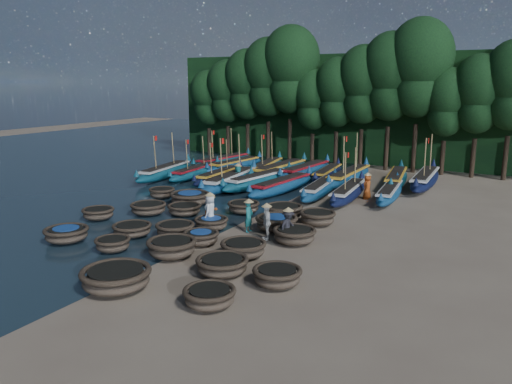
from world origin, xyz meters
The scene contains 61 objects.
ground centered at (0.00, 0.00, 0.00)m, with size 120.00×120.00×0.00m, color #7D705B.
foliage_wall centered at (0.00, 23.50, 5.00)m, with size 40.00×3.00×10.00m, color black.
coracle_3 centered at (0.52, -10.23, 0.48)m, with size 3.01×3.01×0.84m.
coracle_4 centered at (4.30, -9.74, 0.39)m, with size 1.83×1.83×0.69m.
coracle_5 centered at (-5.64, -7.22, 0.41)m, with size 2.47×2.47×0.71m.
coracle_6 centered at (-2.73, -7.14, 0.36)m, with size 1.83×1.83×0.64m.
coracle_7 centered at (0.10, -6.48, 0.47)m, with size 2.20×2.20×0.82m.
coracle_8 centered at (3.08, -7.06, 0.40)m, with size 2.57×2.57×0.70m.
coracle_9 centered at (5.50, -7.04, 0.41)m, with size 2.11×2.11×0.72m.
coracle_10 centered at (-7.32, -3.61, 0.38)m, with size 2.03×2.03×0.66m.
coracle_11 centered at (-3.54, -5.02, 0.36)m, with size 2.05×2.05×0.64m.
coracle_12 centered at (-1.64, -4.03, 0.40)m, with size 2.30×2.30×0.69m.
coracle_13 centered at (0.22, -4.46, 0.38)m, with size 1.91×1.91×0.66m.
coracle_14 centered at (2.78, -4.91, 0.41)m, with size 2.29×2.29×0.71m.
coracle_15 centered at (-5.61, -1.43, 0.39)m, with size 2.17×2.17×0.69m.
coracle_16 centered at (-3.71, -0.54, 0.37)m, with size 1.94×1.94×0.64m.
coracle_17 centered at (-0.75, -2.17, 0.37)m, with size 2.03×2.03×0.64m.
coracle_18 centered at (2.27, -0.69, 0.44)m, with size 2.20×2.20×0.77m.
coracle_19 centered at (3.95, -2.15, 0.43)m, with size 2.28×2.28×0.75m.
coracle_20 centered at (-7.62, 2.20, 0.39)m, with size 1.71×1.71×0.68m.
coracle_21 centered at (-4.82, 1.49, 0.48)m, with size 2.47×2.47×0.83m.
coracle_22 centered at (-0.97, 1.49, 0.39)m, with size 2.18×2.18×0.68m.
coracle_23 centered at (1.61, 1.51, 0.46)m, with size 2.28×2.28×0.81m.
coracle_24 centered at (3.72, 1.27, 0.44)m, with size 2.09×2.09×0.77m.
long_boat_0 centered at (-11.84, 7.70, 0.56)m, with size 2.69×8.24×3.54m.
long_boat_1 centered at (-9.81, 9.02, 0.51)m, with size 1.94×7.56×3.22m.
long_boat_2 centered at (-7.23, 8.47, 0.51)m, with size 1.83×7.48×3.19m.
long_boat_3 centered at (-5.25, 6.93, 0.60)m, with size 2.49×8.91×3.80m.
long_boat_4 centered at (-3.63, 8.18, 0.56)m, with size 2.57×8.27×1.47m.
long_boat_5 centered at (-1.42, 7.42, 0.54)m, with size 2.18×8.09×1.43m.
long_boat_6 centered at (1.24, 7.89, 0.52)m, with size 2.12×7.78×1.38m.
long_boat_7 centered at (3.26, 7.66, 0.52)m, with size 1.98×7.76×3.31m.
long_boat_8 centered at (5.56, 8.99, 0.49)m, with size 2.00×7.25×1.28m.
long_boat_9 centered at (-10.75, 14.41, 0.54)m, with size 2.33×7.97×3.41m.
long_boat_10 centered at (-8.84, 13.41, 0.51)m, with size 2.20×7.59×1.35m.
long_boat_11 centered at (-5.92, 13.67, 0.54)m, with size 2.66×7.83×3.37m.
long_boat_12 centered at (-4.16, 12.65, 0.60)m, with size 2.08×8.87×1.56m.
long_boat_13 centered at (-2.31, 13.53, 0.56)m, with size 2.09×8.36×1.48m.
long_boat_14 centered at (-0.46, 13.56, 0.49)m, with size 2.01×7.26×1.28m.
long_boat_15 centered at (1.62, 12.55, 0.59)m, with size 1.59×8.83×3.75m.
long_boat_16 centered at (4.86, 13.60, 0.56)m, with size 2.60×8.20×1.46m.
long_boat_17 centered at (6.79, 14.23, 0.60)m, with size 1.93×8.85×3.76m.
fisherman_0 centered at (-1.01, -1.86, 0.95)m, with size 0.71×0.96×2.00m.
fisherman_1 centered at (1.11, -1.52, 0.92)m, with size 0.52×0.60×1.82m.
fisherman_2 centered at (-1.11, -1.68, 0.88)m, with size 0.90×0.99×1.87m.
fisherman_3 centered at (3.60, -2.12, 0.85)m, with size 0.77×1.14×1.82m.
fisherman_4 centered at (2.50, -2.22, 0.92)m, with size 0.90×1.07×1.92m.
fisherman_5 centered at (-4.99, 7.53, 0.87)m, with size 0.59×1.57×1.87m.
fisherman_6 centered at (4.21, 8.53, 0.89)m, with size 0.75×0.93×1.86m.
tree_0 centered at (-16.00, 20.00, 5.97)m, with size 3.68×3.68×8.68m.
tree_1 centered at (-13.70, 20.00, 6.65)m, with size 4.09×4.09×9.65m.
tree_2 centered at (-11.40, 20.00, 7.32)m, with size 4.51×4.51×10.63m.
tree_3 centered at (-9.10, 20.00, 8.00)m, with size 4.92×4.92×11.60m.
tree_4 centered at (-6.80, 20.00, 8.67)m, with size 5.34×5.34×12.58m.
tree_5 centered at (-4.50, 20.00, 5.97)m, with size 3.68×3.68×8.68m.
tree_6 centered at (-2.20, 20.00, 6.65)m, with size 4.09×4.09×9.65m.
tree_7 centered at (0.10, 20.00, 7.32)m, with size 4.51×4.51×10.63m.
tree_8 centered at (2.40, 20.00, 8.00)m, with size 4.92×4.92×11.60m.
tree_9 centered at (4.70, 20.00, 8.67)m, with size 5.34×5.34×12.58m.
tree_10 centered at (7.00, 20.00, 5.97)m, with size 3.68×3.68×8.68m.
tree_11 centered at (9.30, 20.00, 6.65)m, with size 4.09×4.09×9.65m.
Camera 1 is at (13.30, -22.68, 7.48)m, focal length 35.00 mm.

